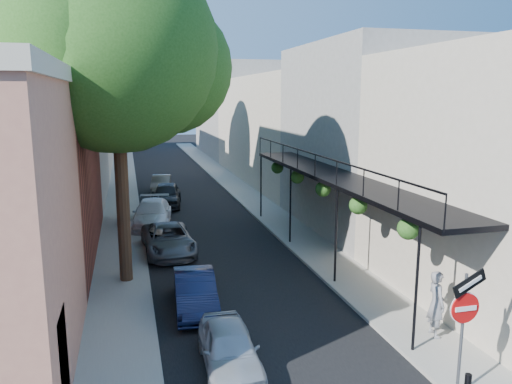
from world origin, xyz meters
TOP-DOWN VIEW (x-y plane):
  - road_surface at (0.00, 30.00)m, footprint 6.00×64.00m
  - sidewalk_left at (-4.00, 30.00)m, footprint 2.00×64.00m
  - sidewalk_right at (4.00, 30.00)m, footprint 2.00×64.00m
  - buildings_left at (-9.30, 28.76)m, footprint 10.10×59.10m
  - buildings_right at (8.99, 29.49)m, footprint 9.80×55.00m
  - sign_post at (3.16, 0.97)m, footprint 0.89×0.17m
  - oak_near at (-3.37, 10.26)m, footprint 7.48×6.80m
  - oak_mid at (-3.42, 18.23)m, footprint 6.60×6.00m
  - oak_far at (-3.35, 27.27)m, footprint 7.70×7.00m
  - parked_car_a at (-1.40, 3.45)m, footprint 1.45×3.33m
  - parked_car_b at (-1.73, 7.15)m, footprint 1.44×3.59m
  - parked_car_c at (-2.06, 13.09)m, footprint 2.20×4.39m
  - parked_car_d at (-2.49, 17.79)m, footprint 2.39×4.70m
  - parked_car_e at (-1.40, 22.40)m, footprint 2.14×4.28m
  - parked_car_f at (-1.40, 27.05)m, footprint 1.70×3.65m
  - pedestrian at (4.30, 3.55)m, footprint 0.51×0.71m

SIDE VIEW (x-z plane):
  - road_surface at x=0.00m, z-range 0.00..0.01m
  - sidewalk_left at x=-4.00m, z-range 0.00..0.12m
  - sidewalk_right at x=4.00m, z-range 0.00..0.12m
  - parked_car_a at x=-1.40m, z-range 0.00..1.12m
  - parked_car_f at x=-1.40m, z-range 0.00..1.16m
  - parked_car_b at x=-1.73m, z-range 0.00..1.16m
  - parked_car_c at x=-2.06m, z-range 0.00..1.19m
  - parked_car_d at x=-2.49m, z-range 0.00..1.31m
  - parked_car_e at x=-1.40m, z-range 0.00..1.40m
  - pedestrian at x=4.30m, z-range 0.12..1.95m
  - sign_post at x=3.16m, z-range 0.54..3.53m
  - buildings_right at x=8.99m, z-range -0.58..9.42m
  - buildings_left at x=-9.30m, z-range -1.06..10.94m
  - oak_mid at x=-3.42m, z-range 1.96..12.16m
  - oak_near at x=-3.37m, z-range 2.17..13.59m
  - oak_far at x=-3.35m, z-range 2.31..14.21m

